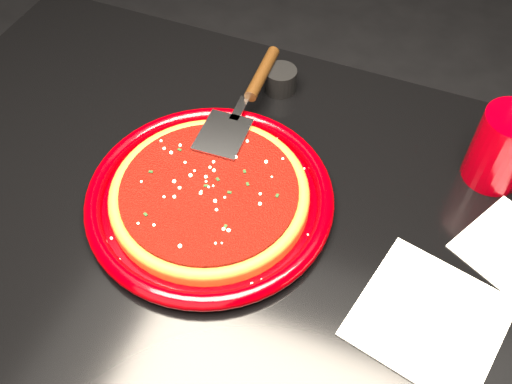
% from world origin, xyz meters
% --- Properties ---
extents(table, '(1.20, 0.80, 0.75)m').
position_xyz_m(table, '(0.00, 0.00, 0.38)').
color(table, black).
rests_on(table, floor).
extents(plate, '(0.42, 0.42, 0.03)m').
position_xyz_m(plate, '(-0.06, 0.03, 0.76)').
color(plate, '#6C0003').
rests_on(plate, table).
extents(pizza_crust, '(0.34, 0.34, 0.01)m').
position_xyz_m(pizza_crust, '(-0.06, 0.03, 0.77)').
color(pizza_crust, brown).
rests_on(pizza_crust, plate).
extents(pizza_crust_rim, '(0.34, 0.34, 0.02)m').
position_xyz_m(pizza_crust_rim, '(-0.06, 0.03, 0.77)').
color(pizza_crust_rim, brown).
rests_on(pizza_crust_rim, plate).
extents(pizza_sauce, '(0.30, 0.30, 0.01)m').
position_xyz_m(pizza_sauce, '(-0.06, 0.03, 0.78)').
color(pizza_sauce, '#630C07').
rests_on(pizza_sauce, plate).
extents(parmesan_dusting, '(0.25, 0.25, 0.01)m').
position_xyz_m(parmesan_dusting, '(-0.06, 0.03, 0.79)').
color(parmesan_dusting, '#F8EBC5').
rests_on(parmesan_dusting, plate).
extents(basil_flecks, '(0.23, 0.23, 0.00)m').
position_xyz_m(basil_flecks, '(-0.06, 0.03, 0.79)').
color(basil_flecks, black).
rests_on(basil_flecks, plate).
extents(pizza_server, '(0.10, 0.30, 0.02)m').
position_xyz_m(pizza_server, '(-0.08, 0.20, 0.79)').
color(pizza_server, '#B8BBBF').
rests_on(pizza_server, plate).
extents(cup, '(0.10, 0.10, 0.12)m').
position_xyz_m(cup, '(0.31, 0.24, 0.81)').
color(cup, '#910008').
rests_on(cup, table).
extents(napkin_a, '(0.21, 0.21, 0.00)m').
position_xyz_m(napkin_a, '(0.27, -0.03, 0.75)').
color(napkin_a, white).
rests_on(napkin_a, table).
extents(ramekin, '(0.06, 0.06, 0.04)m').
position_xyz_m(ramekin, '(-0.05, 0.30, 0.77)').
color(ramekin, black).
rests_on(ramekin, table).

